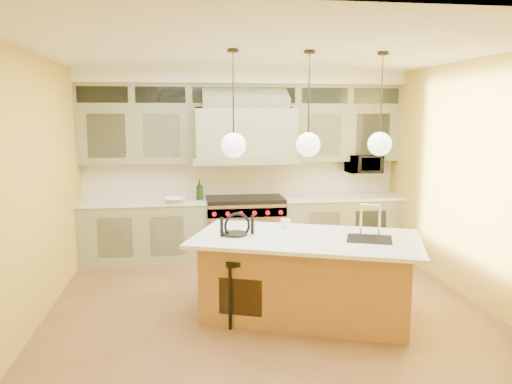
{
  "coord_description": "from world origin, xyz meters",
  "views": [
    {
      "loc": [
        -0.9,
        -5.46,
        2.24
      ],
      "look_at": [
        -0.03,
        0.7,
        1.27
      ],
      "focal_mm": 35.0,
      "sensor_mm": 36.0,
      "label": 1
    }
  ],
  "objects": [
    {
      "name": "floor",
      "position": [
        0.0,
        0.0,
        0.0
      ],
      "size": [
        5.0,
        5.0,
        0.0
      ],
      "primitive_type": "plane",
      "color": "brown",
      "rests_on": "ground"
    },
    {
      "name": "ceiling",
      "position": [
        0.0,
        0.0,
        2.9
      ],
      "size": [
        5.0,
        5.0,
        0.0
      ],
      "primitive_type": "plane",
      "rotation": [
        3.14,
        0.0,
        0.0
      ],
      "color": "white",
      "rests_on": "wall_back"
    },
    {
      "name": "wall_back",
      "position": [
        0.0,
        2.5,
        1.45
      ],
      "size": [
        5.0,
        0.0,
        5.0
      ],
      "primitive_type": "plane",
      "rotation": [
        1.57,
        0.0,
        0.0
      ],
      "color": "gold",
      "rests_on": "ground"
    },
    {
      "name": "wall_front",
      "position": [
        0.0,
        -2.5,
        1.45
      ],
      "size": [
        5.0,
        0.0,
        5.0
      ],
      "primitive_type": "plane",
      "rotation": [
        -1.57,
        0.0,
        0.0
      ],
      "color": "gold",
      "rests_on": "ground"
    },
    {
      "name": "wall_left",
      "position": [
        -2.5,
        0.0,
        1.45
      ],
      "size": [
        0.0,
        5.0,
        5.0
      ],
      "primitive_type": "plane",
      "rotation": [
        1.57,
        0.0,
        1.57
      ],
      "color": "gold",
      "rests_on": "ground"
    },
    {
      "name": "wall_right",
      "position": [
        2.5,
        0.0,
        1.45
      ],
      "size": [
        0.0,
        5.0,
        5.0
      ],
      "primitive_type": "plane",
      "rotation": [
        1.57,
        0.0,
        -1.57
      ],
      "color": "gold",
      "rests_on": "ground"
    },
    {
      "name": "back_cabinetry",
      "position": [
        0.0,
        2.23,
        1.43
      ],
      "size": [
        5.0,
        0.77,
        2.9
      ],
      "color": "gray",
      "rests_on": "floor"
    },
    {
      "name": "range",
      "position": [
        0.0,
        2.14,
        0.49
      ],
      "size": [
        1.2,
        0.74,
        0.96
      ],
      "color": "silver",
      "rests_on": "floor"
    },
    {
      "name": "kitchen_island",
      "position": [
        0.4,
        -0.25,
        0.47
      ],
      "size": [
        2.73,
        2.07,
        1.35
      ],
      "rotation": [
        0.0,
        0.0,
        -0.37
      ],
      "color": "#A6643B",
      "rests_on": "floor"
    },
    {
      "name": "counter_stool",
      "position": [
        -0.33,
        -0.27,
        0.67
      ],
      "size": [
        0.47,
        0.47,
        1.18
      ],
      "rotation": [
        0.0,
        0.0,
        0.16
      ],
      "color": "black",
      "rests_on": "floor"
    },
    {
      "name": "microwave",
      "position": [
        1.95,
        2.25,
        1.45
      ],
      "size": [
        0.54,
        0.37,
        0.3
      ],
      "primitive_type": "imported",
      "color": "black",
      "rests_on": "back_cabinetry"
    },
    {
      "name": "oil_bottle_a",
      "position": [
        -0.7,
        2.15,
        1.09
      ],
      "size": [
        0.13,
        0.13,
        0.3
      ],
      "primitive_type": "imported",
      "rotation": [
        0.0,
        0.0,
        -0.11
      ],
      "color": "black",
      "rests_on": "back_cabinetry"
    },
    {
      "name": "oil_bottle_b",
      "position": [
        -0.7,
        2.15,
        1.04
      ],
      "size": [
        0.09,
        0.09,
        0.19
      ],
      "primitive_type": "imported",
      "rotation": [
        0.0,
        0.0,
        0.01
      ],
      "color": "black",
      "rests_on": "back_cabinetry"
    },
    {
      "name": "fruit_bowl",
      "position": [
        -1.07,
        1.92,
        0.98
      ],
      "size": [
        0.33,
        0.33,
        0.08
      ],
      "primitive_type": "imported",
      "rotation": [
        0.0,
        0.0,
        0.02
      ],
      "color": "white",
      "rests_on": "back_cabinetry"
    },
    {
      "name": "cup",
      "position": [
        0.24,
        0.16,
        0.97
      ],
      "size": [
        0.12,
        0.12,
        0.11
      ],
      "primitive_type": "imported",
      "rotation": [
        0.0,
        0.0,
        0.06
      ],
      "color": "white",
      "rests_on": "kitchen_island"
    },
    {
      "name": "pendant_left",
      "position": [
        -0.4,
        -0.25,
        1.95
      ],
      "size": [
        0.26,
        0.26,
        1.11
      ],
      "color": "#2D2319",
      "rests_on": "ceiling"
    },
    {
      "name": "pendant_center",
      "position": [
        0.4,
        -0.25,
        1.95
      ],
      "size": [
        0.26,
        0.26,
        1.11
      ],
      "color": "#2D2319",
      "rests_on": "ceiling"
    },
    {
      "name": "pendant_right",
      "position": [
        1.2,
        -0.25,
        1.95
      ],
      "size": [
        0.26,
        0.26,
        1.11
      ],
      "color": "#2D2319",
      "rests_on": "ceiling"
    }
  ]
}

